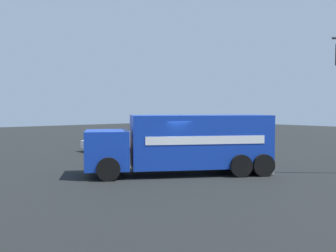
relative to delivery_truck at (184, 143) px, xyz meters
The scene contains 3 objects.
ground_plane 1.47m from the delivery_truck, 55.26° to the left, with size 100.00×100.00×0.00m, color black.
delivery_truck is the anchor object (origin of this frame).
pickup_white 10.65m from the delivery_truck, 16.45° to the right, with size 2.49×5.31×1.38m.
Camera 1 is at (-12.91, 11.58, 3.05)m, focal length 40.19 mm.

